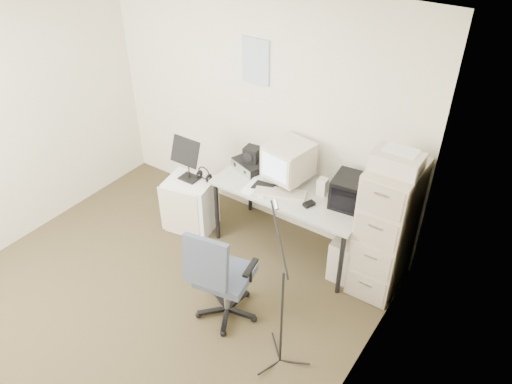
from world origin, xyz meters
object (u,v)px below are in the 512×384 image
Objects in this scene: filing_cabinet at (386,229)px; office_chair at (226,274)px; desk at (291,219)px; side_cart at (191,204)px.

filing_cabinet is 1.47m from office_chair.
filing_cabinet is 0.87× the size of desk.
filing_cabinet reaches higher than side_cart.
office_chair reaches higher than side_cart.
filing_cabinet is 1.36× the size of office_chair.
desk is at bearing 4.26° from side_cart.
desk is (-0.95, -0.03, -0.29)m from filing_cabinet.
filing_cabinet is at bearing 1.81° from desk.
filing_cabinet reaches higher than office_chair.
side_cart is at bearing -164.14° from desk.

